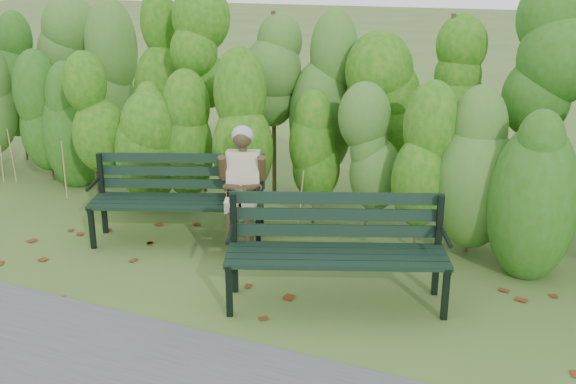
% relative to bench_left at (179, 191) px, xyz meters
% --- Properties ---
extents(ground, '(80.00, 80.00, 0.00)m').
position_rel_bench_left_xyz_m(ground, '(1.30, -0.59, -0.50)').
color(ground, '#455C28').
extents(hedge_band, '(11.04, 1.67, 2.42)m').
position_rel_bench_left_xyz_m(hedge_band, '(1.30, 1.27, 0.75)').
color(hedge_band, '#47381E').
rests_on(hedge_band, ground).
extents(leaf_litter, '(5.19, 2.15, 0.01)m').
position_rel_bench_left_xyz_m(leaf_litter, '(1.22, -0.74, -0.50)').
color(leaf_litter, '#632C14').
rests_on(leaf_litter, ground).
extents(bench_left, '(1.80, 1.15, 0.86)m').
position_rel_bench_left_xyz_m(bench_left, '(0.00, 0.00, 0.00)').
color(bench_left, black).
rests_on(bench_left, ground).
extents(bench_right, '(1.87, 1.20, 0.89)m').
position_rel_bench_left_xyz_m(bench_right, '(1.90, -0.63, 0.02)').
color(bench_right, black).
rests_on(bench_right, ground).
extents(seated_woman, '(0.54, 0.73, 1.20)m').
position_rel_bench_left_xyz_m(seated_woman, '(0.68, 0.08, 0.18)').
color(seated_woman, '#BCAD8B').
rests_on(seated_woman, ground).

